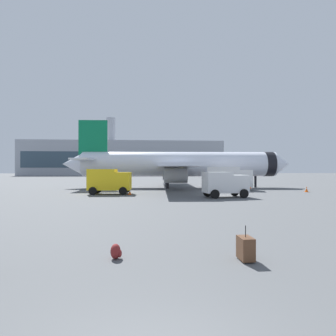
% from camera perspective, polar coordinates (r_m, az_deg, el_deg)
% --- Properties ---
extents(airplane_at_gate, '(35.71, 32.17, 10.50)m').
position_cam_1_polar(airplane_at_gate, '(43.37, 2.13, 0.76)').
color(airplane_at_gate, silver).
rests_on(airplane_at_gate, ground).
extents(service_truck, '(4.91, 2.75, 2.90)m').
position_cam_1_polar(service_truck, '(32.74, -12.02, -2.48)').
color(service_truck, yellow).
rests_on(service_truck, ground).
extents(fuel_truck, '(6.45, 4.18, 3.20)m').
position_cam_1_polar(fuel_truck, '(39.18, 12.52, -1.87)').
color(fuel_truck, white).
rests_on(fuel_truck, ground).
extents(cargo_van, '(4.63, 2.84, 2.60)m').
position_cam_1_polar(cargo_van, '(28.89, 11.60, -3.09)').
color(cargo_van, white).
rests_on(cargo_van, ground).
extents(safety_cone_near, '(0.44, 0.44, 0.71)m').
position_cam_1_polar(safety_cone_near, '(52.89, 10.73, -3.00)').
color(safety_cone_near, '#F2590C').
rests_on(safety_cone_near, ground).
extents(safety_cone_mid, '(0.44, 0.44, 0.72)m').
position_cam_1_polar(safety_cone_mid, '(39.20, 26.64, -3.93)').
color(safety_cone_mid, '#F2590C').
rests_on(safety_cone_mid, ground).
extents(safety_cone_far, '(0.44, 0.44, 0.60)m').
position_cam_1_polar(safety_cone_far, '(31.68, -7.89, -4.93)').
color(safety_cone_far, '#F2590C').
rests_on(safety_cone_far, ground).
extents(safety_cone_outer, '(0.44, 0.44, 0.61)m').
position_cam_1_polar(safety_cone_outer, '(43.78, 16.55, -3.63)').
color(safety_cone_outer, '#F2590C').
rests_on(safety_cone_outer, ground).
extents(rolling_suitcase, '(0.42, 0.65, 1.10)m').
position_cam_1_polar(rolling_suitcase, '(9.36, 15.69, -15.61)').
color(rolling_suitcase, brown).
rests_on(rolling_suitcase, ground).
extents(traveller_backpack, '(0.36, 0.40, 0.48)m').
position_cam_1_polar(traveller_backpack, '(9.39, -10.66, -16.57)').
color(traveller_backpack, maroon).
rests_on(traveller_backpack, ground).
extents(terminal_building, '(92.92, 23.08, 28.05)m').
position_cam_1_polar(terminal_building, '(137.24, -8.99, 1.92)').
color(terminal_building, '#9EA3AD').
rests_on(terminal_building, ground).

